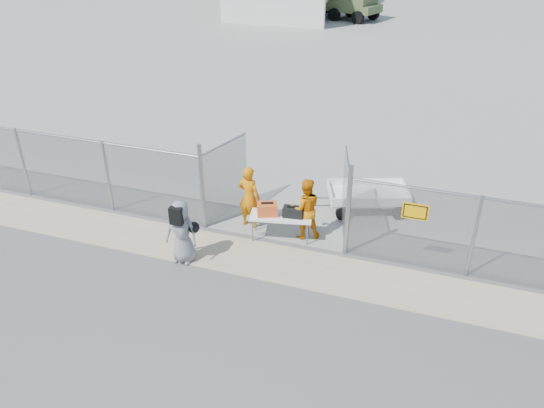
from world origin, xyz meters
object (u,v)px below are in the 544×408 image
at_px(security_worker_left, 249,197).
at_px(security_worker_right, 305,209).
at_px(folding_table, 281,227).
at_px(utility_trailer, 368,198).
at_px(visitor, 182,232).

distance_m(security_worker_left, security_worker_right, 1.62).
xyz_separation_m(security_worker_left, security_worker_right, (1.62, -0.05, -0.05)).
xyz_separation_m(folding_table, utility_trailer, (1.92, 2.38, 0.01)).
distance_m(security_worker_left, utility_trailer, 3.64).
distance_m(security_worker_right, utility_trailer, 2.54).
height_order(folding_table, security_worker_right, security_worker_right).
relative_size(folding_table, utility_trailer, 0.55).
bearing_deg(folding_table, security_worker_right, 13.37).
distance_m(security_worker_right, visitor, 3.32).
relative_size(visitor, utility_trailer, 0.56).
xyz_separation_m(visitor, utility_trailer, (3.92, 4.19, -0.48)).
bearing_deg(visitor, security_worker_right, 37.96).
relative_size(security_worker_left, visitor, 1.08).
height_order(visitor, utility_trailer, visitor).
xyz_separation_m(security_worker_right, utility_trailer, (1.34, 2.11, -0.50)).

